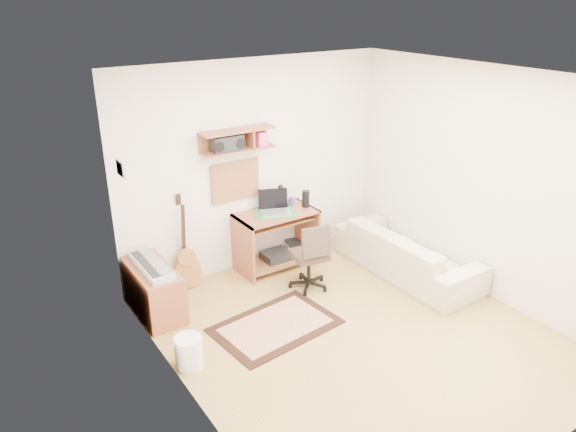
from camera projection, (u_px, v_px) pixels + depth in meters
floor at (356, 334)px, 5.61m from camera, size 3.60×4.00×0.01m
ceiling at (371, 79)px, 4.60m from camera, size 3.60×4.00×0.01m
back_wall at (255, 166)px, 6.64m from camera, size 3.60×0.01×2.60m
left_wall at (185, 270)px, 4.18m from camera, size 0.01×4.00×2.60m
right_wall at (485, 184)px, 6.02m from camera, size 0.01×4.00×2.60m
wall_shelf at (238, 140)px, 6.23m from camera, size 0.90×0.25×0.26m
cork_board at (235, 181)px, 6.52m from camera, size 0.64×0.03×0.49m
wall_photo at (120, 169)px, 5.18m from camera, size 0.02×0.20×0.15m
desk at (276, 240)px, 6.85m from camera, size 1.00×0.55×0.75m
laptop at (275, 203)px, 6.62m from camera, size 0.48×0.48×0.28m
speaker at (306, 199)px, 6.83m from camera, size 0.10×0.10×0.21m
desk_lamp at (282, 195)px, 6.84m from camera, size 0.10×0.10×0.31m
pencil_cup at (291, 201)px, 6.91m from camera, size 0.07×0.07×0.10m
boombox at (227, 144)px, 6.16m from camera, size 0.37×0.17×0.19m
rug at (276, 326)px, 5.74m from camera, size 1.35×0.97×0.02m
task_chair at (309, 255)px, 6.33m from camera, size 0.51×0.51×0.86m
cabinet at (154, 290)px, 5.89m from camera, size 0.40×0.90×0.55m
music_keyboard at (151, 265)px, 5.77m from camera, size 0.25×0.79×0.07m
guitar at (186, 243)px, 6.28m from camera, size 0.33×0.23×1.16m
waste_basket at (189, 352)px, 5.08m from camera, size 0.27×0.27×0.32m
printer at (305, 249)px, 7.26m from camera, size 0.54×0.46×0.18m
sofa at (407, 245)px, 6.68m from camera, size 0.57×1.95×0.76m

